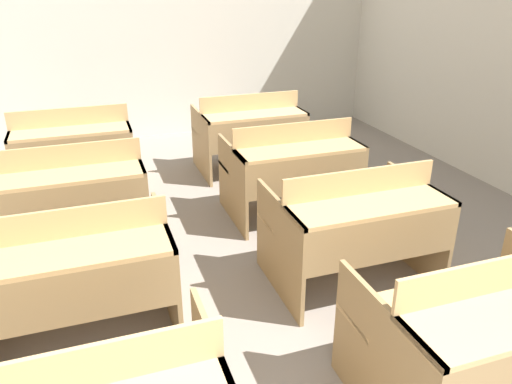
# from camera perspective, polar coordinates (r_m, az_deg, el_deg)

# --- Properties ---
(wall_back) EXTENTS (6.88, 0.06, 2.97)m
(wall_back) POSITION_cam_1_polar(r_m,az_deg,el_deg) (6.88, -14.74, 18.01)
(wall_back) COLOR beige
(wall_back) RESTS_ON ground_plane
(bench_front_right) EXTENTS (1.12, 0.83, 0.88)m
(bench_front_right) POSITION_cam_1_polar(r_m,az_deg,el_deg) (2.77, 24.44, -14.03)
(bench_front_right) COLOR #95764C
(bench_front_right) RESTS_ON ground_plane
(bench_second_left) EXTENTS (1.12, 0.83, 0.88)m
(bench_second_left) POSITION_cam_1_polar(r_m,az_deg,el_deg) (3.15, -20.07, -8.51)
(bench_second_left) COLOR olive
(bench_second_left) RESTS_ON ground_plane
(bench_second_right) EXTENTS (1.12, 0.83, 0.88)m
(bench_second_right) POSITION_cam_1_polar(r_m,az_deg,el_deg) (3.56, 11.17, -3.60)
(bench_second_right) COLOR #93744A
(bench_second_right) RESTS_ON ground_plane
(bench_third_left) EXTENTS (1.12, 0.83, 0.88)m
(bench_third_left) POSITION_cam_1_polar(r_m,az_deg,el_deg) (4.23, -20.28, -0.19)
(bench_third_left) COLOR #93744A
(bench_third_left) RESTS_ON ground_plane
(bench_third_right) EXTENTS (1.12, 0.83, 0.88)m
(bench_third_right) POSITION_cam_1_polar(r_m,az_deg,el_deg) (4.54, 4.07, 2.87)
(bench_third_right) COLOR olive
(bench_third_right) RESTS_ON ground_plane
(bench_back_left) EXTENTS (1.12, 0.83, 0.88)m
(bench_back_left) POSITION_cam_1_polar(r_m,az_deg,el_deg) (5.36, -20.12, 4.75)
(bench_back_left) COLOR #98794F
(bench_back_left) RESTS_ON ground_plane
(bench_back_right) EXTENTS (1.12, 0.83, 0.88)m
(bench_back_right) POSITION_cam_1_polar(r_m,az_deg,el_deg) (5.62, -0.77, 7.04)
(bench_back_right) COLOR #9A7C52
(bench_back_right) RESTS_ON ground_plane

